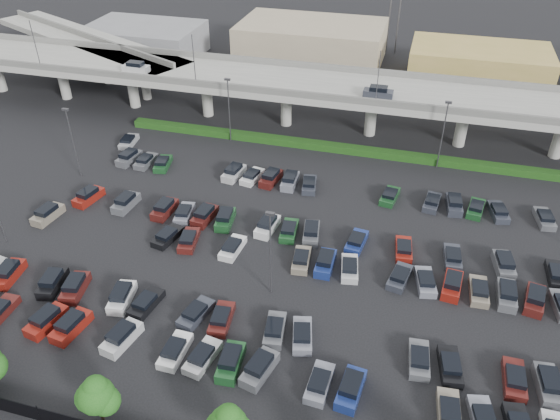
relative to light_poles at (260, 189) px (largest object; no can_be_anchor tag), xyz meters
The scene contains 7 objects.
ground 7.74m from the light_poles, 25.87° to the right, with size 280.00×280.00×0.00m, color black.
overpass 30.22m from the light_poles, 82.62° to the left, with size 150.00×13.00×15.80m.
on_ramp 63.14m from the light_poles, 139.45° to the left, with size 50.93×30.13×8.80m.
hedge 24.05m from the light_poles, 79.83° to the left, with size 66.00×1.60×1.10m, color #153D11.
parked_cars 9.23m from the light_poles, 56.12° to the right, with size 63.04×41.65×1.67m.
light_poles is the anchor object (origin of this frame).
distant_buildings 62.10m from the light_poles, 74.58° to the left, with size 138.00×24.00×9.00m.
Camera 1 is at (12.37, -49.12, 40.03)m, focal length 35.00 mm.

